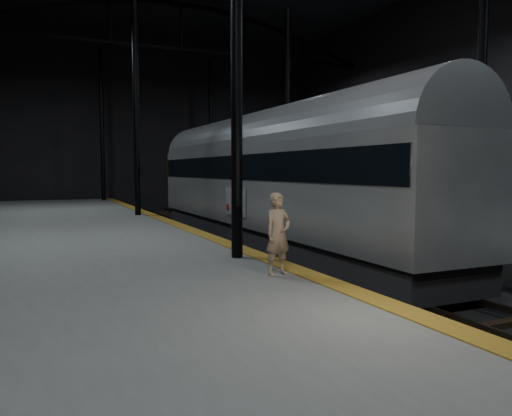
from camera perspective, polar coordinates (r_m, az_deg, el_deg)
ground at (r=17.01m, az=4.74°, el=-5.90°), size 44.00×44.00×0.00m
platform_left at (r=14.88m, az=-21.59°, el=-5.72°), size 9.00×43.80×1.00m
platform_right at (r=21.54m, az=22.53°, el=-2.71°), size 9.00×43.80×1.00m
tactile_strip at (r=15.56m, az=-5.80°, el=-3.12°), size 0.50×43.80×0.01m
track at (r=17.00m, az=4.74°, el=-5.68°), size 2.40×43.00×0.24m
train at (r=18.89m, az=1.25°, el=3.87°), size 2.88×19.22×5.14m
woman at (r=9.63m, az=2.54°, el=-2.98°), size 0.65×0.50×1.59m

